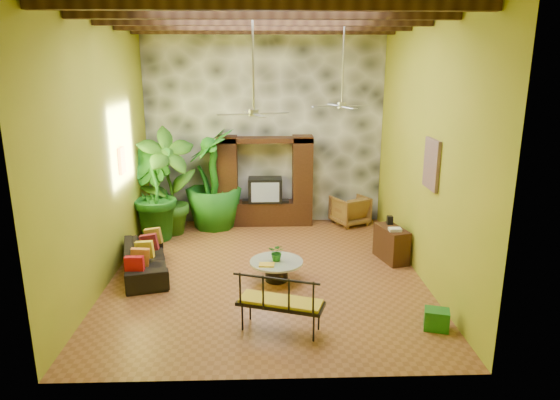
{
  "coord_description": "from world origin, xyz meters",
  "views": [
    {
      "loc": [
        -0.04,
        -9.24,
        4.03
      ],
      "look_at": [
        0.28,
        0.2,
        1.44
      ],
      "focal_mm": 32.0,
      "sensor_mm": 36.0,
      "label": 1
    }
  ],
  "objects_px": {
    "wicker_armchair": "(350,210)",
    "tall_plant_a": "(169,182)",
    "sofa": "(145,259)",
    "green_bin": "(437,319)",
    "ceiling_fan_front": "(254,101)",
    "iron_bench": "(281,300)",
    "tall_plant_c": "(213,179)",
    "coffee_table": "(276,268)",
    "side_console": "(391,244)",
    "tall_plant_b": "(152,193)",
    "entertainment_center": "(265,188)",
    "ceiling_fan_back": "(342,95)"
  },
  "relations": [
    {
      "from": "tall_plant_a",
      "to": "green_bin",
      "type": "relative_size",
      "value": 6.94
    },
    {
      "from": "entertainment_center",
      "to": "iron_bench",
      "type": "bearing_deg",
      "value": -87.82
    },
    {
      "from": "ceiling_fan_back",
      "to": "tall_plant_a",
      "type": "relative_size",
      "value": 0.71
    },
    {
      "from": "wicker_armchair",
      "to": "coffee_table",
      "type": "xyz_separation_m",
      "value": [
        -1.99,
        -3.45,
        -0.12
      ]
    },
    {
      "from": "ceiling_fan_front",
      "to": "tall_plant_c",
      "type": "distance_m",
      "value": 4.12
    },
    {
      "from": "tall_plant_a",
      "to": "ceiling_fan_back",
      "type": "bearing_deg",
      "value": -17.29
    },
    {
      "from": "sofa",
      "to": "tall_plant_a",
      "type": "relative_size",
      "value": 0.77
    },
    {
      "from": "tall_plant_a",
      "to": "green_bin",
      "type": "height_order",
      "value": "tall_plant_a"
    },
    {
      "from": "tall_plant_c",
      "to": "iron_bench",
      "type": "relative_size",
      "value": 1.77
    },
    {
      "from": "sofa",
      "to": "coffee_table",
      "type": "xyz_separation_m",
      "value": [
        2.58,
        -0.43,
        -0.03
      ]
    },
    {
      "from": "iron_bench",
      "to": "tall_plant_c",
      "type": "bearing_deg",
      "value": 124.58
    },
    {
      "from": "ceiling_fan_back",
      "to": "iron_bench",
      "type": "xyz_separation_m",
      "value": [
        -1.39,
        -3.52,
        -2.85
      ]
    },
    {
      "from": "sofa",
      "to": "wicker_armchair",
      "type": "height_order",
      "value": "wicker_armchair"
    },
    {
      "from": "ceiling_fan_back",
      "to": "iron_bench",
      "type": "relative_size",
      "value": 1.32
    },
    {
      "from": "ceiling_fan_back",
      "to": "tall_plant_c",
      "type": "relative_size",
      "value": 0.74
    },
    {
      "from": "ceiling_fan_front",
      "to": "wicker_armchair",
      "type": "relative_size",
      "value": 2.25
    },
    {
      "from": "sofa",
      "to": "wicker_armchair",
      "type": "xyz_separation_m",
      "value": [
        4.58,
        3.02,
        0.08
      ]
    },
    {
      "from": "wicker_armchair",
      "to": "coffee_table",
      "type": "bearing_deg",
      "value": 33.18
    },
    {
      "from": "tall_plant_b",
      "to": "tall_plant_c",
      "type": "relative_size",
      "value": 0.9
    },
    {
      "from": "coffee_table",
      "to": "side_console",
      "type": "bearing_deg",
      "value": 21.45
    },
    {
      "from": "ceiling_fan_back",
      "to": "sofa",
      "type": "distance_m",
      "value": 5.19
    },
    {
      "from": "ceiling_fan_front",
      "to": "tall_plant_c",
      "type": "relative_size",
      "value": 0.74
    },
    {
      "from": "wicker_armchair",
      "to": "side_console",
      "type": "height_order",
      "value": "wicker_armchair"
    },
    {
      "from": "entertainment_center",
      "to": "coffee_table",
      "type": "relative_size",
      "value": 2.35
    },
    {
      "from": "tall_plant_b",
      "to": "green_bin",
      "type": "height_order",
      "value": "tall_plant_b"
    },
    {
      "from": "tall_plant_a",
      "to": "tall_plant_b",
      "type": "height_order",
      "value": "tall_plant_a"
    },
    {
      "from": "iron_bench",
      "to": "sofa",
      "type": "bearing_deg",
      "value": 156.36
    },
    {
      "from": "sofa",
      "to": "tall_plant_b",
      "type": "height_order",
      "value": "tall_plant_b"
    },
    {
      "from": "ceiling_fan_back",
      "to": "tall_plant_b",
      "type": "distance_m",
      "value": 4.91
    },
    {
      "from": "ceiling_fan_front",
      "to": "sofa",
      "type": "xyz_separation_m",
      "value": [
        -2.19,
        0.44,
        -3.11
      ]
    },
    {
      "from": "tall_plant_c",
      "to": "iron_bench",
      "type": "distance_m",
      "value": 5.51
    },
    {
      "from": "green_bin",
      "to": "entertainment_center",
      "type": "bearing_deg",
      "value": 116.0
    },
    {
      "from": "coffee_table",
      "to": "iron_bench",
      "type": "bearing_deg",
      "value": -89.58
    },
    {
      "from": "ceiling_fan_front",
      "to": "tall_plant_a",
      "type": "xyz_separation_m",
      "value": [
        -2.09,
        2.81,
        -2.1
      ]
    },
    {
      "from": "iron_bench",
      "to": "side_console",
      "type": "xyz_separation_m",
      "value": [
        2.44,
        2.9,
        -0.19
      ]
    },
    {
      "from": "entertainment_center",
      "to": "sofa",
      "type": "xyz_separation_m",
      "value": [
        -2.39,
        -3.1,
        -0.67
      ]
    },
    {
      "from": "tall_plant_b",
      "to": "green_bin",
      "type": "bearing_deg",
      "value": -39.94
    },
    {
      "from": "side_console",
      "to": "tall_plant_b",
      "type": "bearing_deg",
      "value": 148.78
    },
    {
      "from": "wicker_armchair",
      "to": "tall_plant_a",
      "type": "relative_size",
      "value": 0.32
    },
    {
      "from": "wicker_armchair",
      "to": "tall_plant_a",
      "type": "height_order",
      "value": "tall_plant_a"
    },
    {
      "from": "wicker_armchair",
      "to": "ceiling_fan_front",
      "type": "bearing_deg",
      "value": 28.62
    },
    {
      "from": "side_console",
      "to": "tall_plant_c",
      "type": "bearing_deg",
      "value": 134.33
    },
    {
      "from": "tall_plant_b",
      "to": "coffee_table",
      "type": "xyz_separation_m",
      "value": [
        2.84,
        -2.53,
        -0.86
      ]
    },
    {
      "from": "ceiling_fan_front",
      "to": "iron_bench",
      "type": "xyz_separation_m",
      "value": [
        0.41,
        -1.92,
        -2.85
      ]
    },
    {
      "from": "ceiling_fan_front",
      "to": "green_bin",
      "type": "distance_m",
      "value": 4.71
    },
    {
      "from": "entertainment_center",
      "to": "tall_plant_c",
      "type": "bearing_deg",
      "value": -171.3
    },
    {
      "from": "tall_plant_a",
      "to": "sofa",
      "type": "bearing_deg",
      "value": -92.32
    },
    {
      "from": "ceiling_fan_front",
      "to": "ceiling_fan_back",
      "type": "xyz_separation_m",
      "value": [
        1.8,
        1.6,
        0.0
      ]
    },
    {
      "from": "tall_plant_b",
      "to": "coffee_table",
      "type": "bearing_deg",
      "value": -41.65
    },
    {
      "from": "tall_plant_a",
      "to": "side_console",
      "type": "relative_size",
      "value": 2.91
    }
  ]
}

